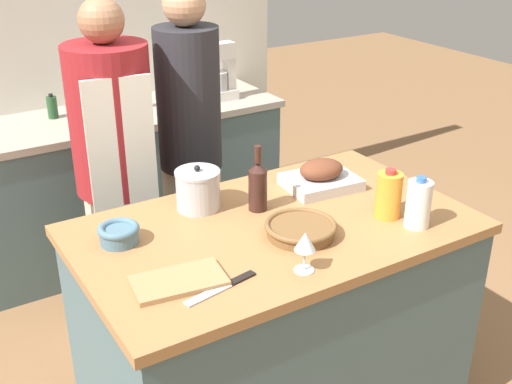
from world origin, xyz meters
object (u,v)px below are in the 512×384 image
(condiment_bottle_tall, at_px, (144,90))
(mixing_bowl, at_px, (119,233))
(roasting_pan, at_px, (321,177))
(wicker_basket, at_px, (301,229))
(knife_chef, at_px, (224,287))
(stock_pot, at_px, (198,189))
(cutting_board, at_px, (179,281))
(juice_jug, at_px, (389,195))
(milk_jug, at_px, (419,204))
(person_cook_guest, at_px, (190,140))
(wine_glass_left, at_px, (305,243))
(wine_bottle_green, at_px, (258,185))
(stand_mixer, at_px, (221,76))
(condiment_bottle_short, at_px, (52,107))
(person_cook_aproned, at_px, (116,166))

(condiment_bottle_tall, bearing_deg, mixing_bowl, -115.57)
(mixing_bowl, bearing_deg, roasting_pan, 0.38)
(wicker_basket, distance_m, knife_chef, 0.42)
(stock_pot, bearing_deg, roasting_pan, -10.16)
(cutting_board, distance_m, mixing_bowl, 0.35)
(juice_jug, bearing_deg, knife_chef, -172.45)
(stock_pot, distance_m, milk_jug, 0.82)
(wicker_basket, distance_m, cutting_board, 0.50)
(person_cook_guest, bearing_deg, wine_glass_left, -116.93)
(juice_jug, distance_m, wine_bottle_green, 0.49)
(knife_chef, xyz_separation_m, condiment_bottle_tall, (0.56, 1.97, 0.06))
(mixing_bowl, height_order, milk_jug, milk_jug)
(roasting_pan, height_order, wine_bottle_green, wine_bottle_green)
(roasting_pan, height_order, stand_mixer, stand_mixer)
(milk_jug, distance_m, wine_bottle_green, 0.60)
(wine_glass_left, xyz_separation_m, stand_mixer, (0.75, 1.93, -0.00))
(condiment_bottle_tall, bearing_deg, milk_jug, -83.20)
(cutting_board, relative_size, person_cook_guest, 0.18)
(mixing_bowl, bearing_deg, milk_jug, -24.89)
(cutting_board, height_order, knife_chef, cutting_board)
(juice_jug, distance_m, stand_mixer, 1.80)
(milk_jug, xyz_separation_m, knife_chef, (-0.80, 0.01, -0.09))
(roasting_pan, distance_m, condiment_bottle_tall, 1.53)
(wine_bottle_green, relative_size, knife_chef, 0.98)
(stand_mixer, bearing_deg, roasting_pan, -102.45)
(stock_pot, relative_size, condiment_bottle_short, 1.27)
(knife_chef, distance_m, person_cook_guest, 1.27)
(milk_jug, bearing_deg, juice_jug, 109.17)
(condiment_bottle_short, distance_m, person_cook_aproned, 0.91)
(condiment_bottle_tall, height_order, person_cook_guest, person_cook_guest)
(juice_jug, relative_size, wine_glass_left, 1.38)
(cutting_board, distance_m, knife_chef, 0.14)
(wine_glass_left, bearing_deg, person_cook_guest, 80.75)
(roasting_pan, distance_m, juice_jug, 0.35)
(roasting_pan, distance_m, wine_bottle_green, 0.34)
(person_cook_aproned, bearing_deg, wine_bottle_green, -59.94)
(roasting_pan, xyz_separation_m, condiment_bottle_tall, (-0.14, 1.53, 0.01))
(mixing_bowl, distance_m, person_cook_guest, 0.98)
(cutting_board, relative_size, wine_glass_left, 2.22)
(wine_glass_left, xyz_separation_m, person_cook_aproned, (-0.20, 1.19, -0.12))
(wine_bottle_green, bearing_deg, wine_glass_left, -103.02)
(roasting_pan, xyz_separation_m, stock_pot, (-0.52, 0.09, 0.03))
(knife_chef, bearing_deg, stock_pot, 70.79)
(person_cook_guest, bearing_deg, condiment_bottle_short, 98.36)
(condiment_bottle_short, bearing_deg, wine_glass_left, -83.87)
(roasting_pan, bearing_deg, cutting_board, -156.78)
(roasting_pan, distance_m, wicker_basket, 0.43)
(cutting_board, bearing_deg, person_cook_aproned, 80.14)
(roasting_pan, distance_m, knife_chef, 0.83)
(stock_pot, bearing_deg, wicker_basket, -62.11)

